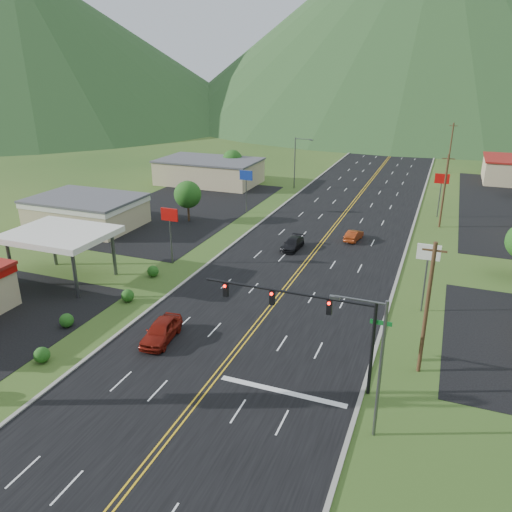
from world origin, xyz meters
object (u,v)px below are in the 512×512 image
(car_red_near, at_px, (161,331))
(car_dark_mid, at_px, (293,244))
(streetlight_west, at_px, (297,159))
(car_red_far, at_px, (354,236))
(streetlight_east, at_px, (375,360))
(gas_canopy, at_px, (60,235))
(traffic_signal, at_px, (314,314))

(car_red_near, distance_m, car_dark_mid, 24.50)
(streetlight_west, bearing_deg, car_red_near, -84.39)
(car_dark_mid, bearing_deg, streetlight_west, 109.31)
(car_red_near, distance_m, car_red_far, 31.72)
(car_red_near, relative_size, car_red_far, 1.27)
(streetlight_east, height_order, streetlight_west, same)
(gas_canopy, distance_m, car_red_near, 17.69)
(streetlight_east, relative_size, car_dark_mid, 1.98)
(streetlight_west, height_order, car_dark_mid, streetlight_west)
(gas_canopy, height_order, car_red_near, gas_canopy)
(streetlight_east, bearing_deg, gas_canopy, 160.12)
(streetlight_west, bearing_deg, car_dark_mid, -73.80)
(car_red_near, bearing_deg, car_red_far, 65.03)
(car_dark_mid, bearing_deg, car_red_near, -95.20)
(streetlight_east, height_order, car_red_far, streetlight_east)
(car_dark_mid, bearing_deg, gas_canopy, -135.12)
(traffic_signal, bearing_deg, car_dark_mid, 110.08)
(streetlight_west, xyz_separation_m, gas_canopy, (-10.32, -48.00, -0.31))
(car_red_near, bearing_deg, traffic_signal, -11.27)
(gas_canopy, relative_size, car_dark_mid, 2.20)
(streetlight_east, height_order, car_dark_mid, streetlight_east)
(streetlight_west, distance_m, car_dark_mid, 32.38)
(streetlight_west, xyz_separation_m, car_red_far, (15.24, -24.87, -4.53))
(traffic_signal, xyz_separation_m, gas_canopy, (-28.48, 8.00, -0.46))
(gas_canopy, xyz_separation_m, car_red_far, (25.56, 23.13, -4.22))
(streetlight_west, xyz_separation_m, car_red_near, (5.41, -55.03, -4.32))
(traffic_signal, height_order, streetlight_west, streetlight_west)
(traffic_signal, height_order, car_dark_mid, traffic_signal)
(gas_canopy, distance_m, car_dark_mid, 26.17)
(streetlight_east, bearing_deg, car_dark_mid, 115.47)
(traffic_signal, xyz_separation_m, streetlight_east, (4.70, -4.00, -0.15))
(gas_canopy, bearing_deg, car_red_far, 42.14)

